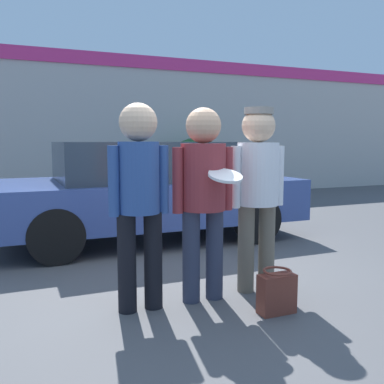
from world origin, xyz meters
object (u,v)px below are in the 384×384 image
person_right (258,182)px  parked_car_near (144,190)px  person_left (139,190)px  shrub (196,169)px  handbag (277,292)px  person_middle_with_frisbee (203,187)px

person_right → parked_car_near: bearing=98.0°
person_left → shrub: 6.76m
person_left → person_right: 1.12m
person_left → person_right: size_ratio=1.00×
parked_car_near → handbag: size_ratio=11.79×
person_left → parked_car_near: size_ratio=0.40×
person_left → person_right: bearing=2.3°
person_middle_with_frisbee → shrub: person_middle_with_frisbee is taller
person_middle_with_frisbee → parked_car_near: person_middle_with_frisbee is taller
person_left → handbag: size_ratio=4.67×
person_left → person_middle_with_frisbee: size_ratio=1.01×
person_right → parked_car_near: 2.49m
person_middle_with_frisbee → person_left: bearing=179.9°
parked_car_near → person_left: bearing=-107.3°
person_right → parked_car_near: person_right is taller
person_right → shrub: 6.28m
person_right → handbag: person_right is taller
person_left → shrub: (3.09, 6.00, -0.25)m
person_middle_with_frisbee → shrub: bearing=67.1°
parked_car_near → shrub: shrub is taller
shrub → person_middle_with_frisbee: bearing=-112.9°
person_right → handbag: 1.01m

